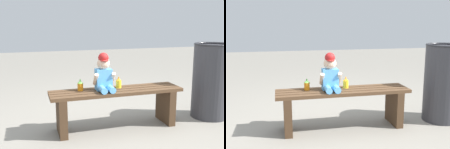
{
  "view_description": "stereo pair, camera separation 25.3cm",
  "coord_description": "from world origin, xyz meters",
  "views": [
    {
      "loc": [
        -0.92,
        -2.71,
        1.18
      ],
      "look_at": [
        -0.07,
        -0.05,
        0.62
      ],
      "focal_mm": 43.48,
      "sensor_mm": 36.0,
      "label": 1
    },
    {
      "loc": [
        -0.67,
        -2.78,
        1.18
      ],
      "look_at": [
        -0.07,
        -0.05,
        0.62
      ],
      "focal_mm": 43.48,
      "sensor_mm": 36.0,
      "label": 2
    }
  ],
  "objects": [
    {
      "name": "sippy_cup_right",
      "position": [
        0.04,
        0.07,
        0.5
      ],
      "size": [
        0.06,
        0.06,
        0.12
      ],
      "color": "yellow",
      "rests_on": "park_bench"
    },
    {
      "name": "sippy_cup_left",
      "position": [
        -0.39,
        0.07,
        0.5
      ],
      "size": [
        0.06,
        0.06,
        0.12
      ],
      "color": "orange",
      "rests_on": "park_bench"
    },
    {
      "name": "trash_bin",
      "position": [
        1.2,
        -0.01,
        0.46
      ],
      "size": [
        0.44,
        0.44,
        0.91
      ],
      "color": "#333338",
      "rests_on": "ground_plane"
    },
    {
      "name": "park_bench",
      "position": [
        0.0,
        0.0,
        0.29
      ],
      "size": [
        1.45,
        0.34,
        0.44
      ],
      "color": "#513823",
      "rests_on": "ground_plane"
    },
    {
      "name": "ground_plane",
      "position": [
        0.0,
        0.0,
        0.0
      ],
      "size": [
        16.0,
        16.0,
        0.0
      ],
      "primitive_type": "plane",
      "color": "gray"
    },
    {
      "name": "child_figure",
      "position": [
        -0.14,
        0.01,
        0.61
      ],
      "size": [
        0.23,
        0.27,
        0.4
      ],
      "color": "#59A5E5",
      "rests_on": "park_bench"
    }
  ]
}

